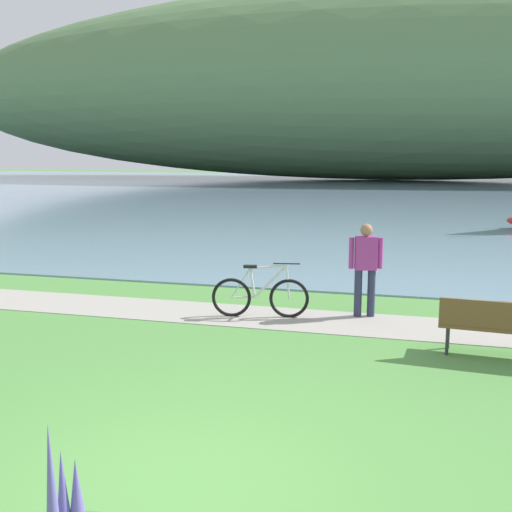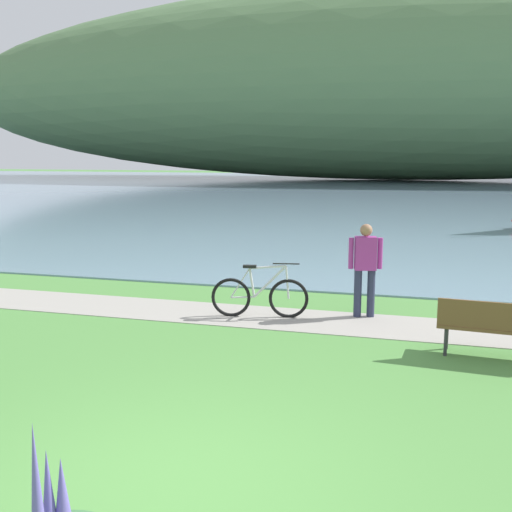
# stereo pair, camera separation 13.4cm
# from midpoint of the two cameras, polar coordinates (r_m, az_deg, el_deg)

# --- Properties ---
(ground_plane) EXTENTS (200.00, 200.00, 0.00)m
(ground_plane) POSITION_cam_midpoint_polar(r_m,az_deg,el_deg) (5.83, -7.43, -20.70)
(ground_plane) COLOR #518E42
(bay_water) EXTENTS (180.00, 80.00, 0.04)m
(bay_water) POSITION_cam_midpoint_polar(r_m,az_deg,el_deg) (52.66, 13.45, 6.15)
(bay_water) COLOR #7A99B2
(bay_water) RESTS_ON ground
(distant_hillside) EXTENTS (114.59, 28.00, 21.79)m
(distant_hillside) POSITION_cam_midpoint_polar(r_m,az_deg,el_deg) (72.42, 13.35, 15.67)
(distant_hillside) COLOR #567A4C
(distant_hillside) RESTS_ON bay_water
(shoreline_path) EXTENTS (60.00, 1.50, 0.01)m
(shoreline_path) POSITION_cam_midpoint_polar(r_m,az_deg,el_deg) (10.90, 4.35, -6.03)
(shoreline_path) COLOR #A39E93
(shoreline_path) RESTS_ON ground
(park_bench_near_camera) EXTENTS (1.83, 0.63, 0.88)m
(park_bench_near_camera) POSITION_cam_midpoint_polar(r_m,az_deg,el_deg) (9.40, 22.68, -6.04)
(park_bench_near_camera) COLOR brown
(park_bench_near_camera) RESTS_ON ground
(bicycle_leaning_near_bench) EXTENTS (1.75, 0.39, 1.01)m
(bicycle_leaning_near_bench) POSITION_cam_midpoint_polar(r_m,az_deg,el_deg) (10.95, 0.72, -3.80)
(bicycle_leaning_near_bench) COLOR black
(bicycle_leaning_near_bench) RESTS_ON ground
(person_at_shoreline) EXTENTS (0.59, 0.31, 1.71)m
(person_at_shoreline) POSITION_cam_midpoint_polar(r_m,az_deg,el_deg) (11.04, 10.63, -0.78)
(person_at_shoreline) COLOR #282D47
(person_at_shoreline) RESTS_ON ground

